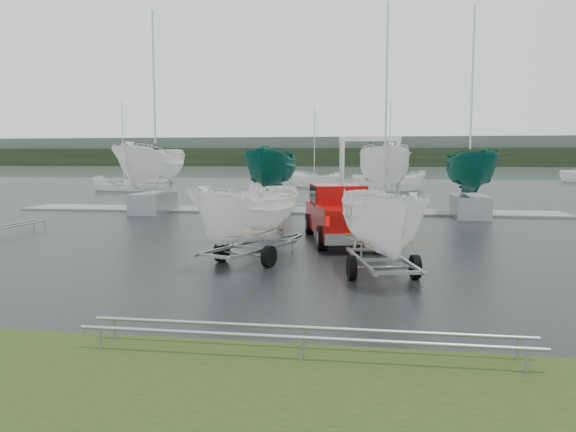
{
  "coord_description": "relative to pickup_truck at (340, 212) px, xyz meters",
  "views": [
    {
      "loc": [
        5.04,
        -17.78,
        3.02
      ],
      "look_at": [
        2.4,
        -0.65,
        1.2
      ],
      "focal_mm": 35.0,
      "sensor_mm": 36.0,
      "label": 1
    }
  ],
  "objects": [
    {
      "name": "mast_rack_2",
      "position": [
        0.17,
        -12.16,
        -0.69
      ],
      "size": [
        7.0,
        0.56,
        0.06
      ],
      "color": "#919499",
      "rests_on": "ground"
    },
    {
      "name": "far_hill",
      "position": [
        -3.83,
        175.34,
        3.96
      ],
      "size": [
        300.0,
        6.0,
        10.0
      ],
      "primitive_type": "cube",
      "color": "#4C5651",
      "rests_on": "ground"
    },
    {
      "name": "pickup_truck",
      "position": [
        0.0,
        0.0,
        0.0
      ],
      "size": [
        3.29,
        6.29,
        1.99
      ],
      "rotation": [
        0.0,
        0.0,
        0.22
      ],
      "color": "#8A0907",
      "rests_on": "ground"
    },
    {
      "name": "trailer_hitched",
      "position": [
        1.42,
        -6.34,
        1.75
      ],
      "size": [
        2.1,
        3.77,
        5.14
      ],
      "rotation": [
        0.0,
        0.0,
        0.22
      ],
      "color": "#919499",
      "rests_on": "ground"
    },
    {
      "name": "moored_boat_2",
      "position": [
        2.54,
        30.84,
        -1.03
      ],
      "size": [
        3.53,
        3.49,
        11.57
      ],
      "rotation": [
        0.0,
        0.0,
        1.93
      ],
      "color": "white",
      "rests_on": "ground"
    },
    {
      "name": "keelboat_3",
      "position": [
        5.97,
        8.64,
        2.55
      ],
      "size": [
        2.27,
        3.2,
        10.43
      ],
      "color": "#919499",
      "rests_on": "ground"
    },
    {
      "name": "moored_boat_1",
      "position": [
        -4.8,
        36.05,
        -1.03
      ],
      "size": [
        3.64,
        3.62,
        11.42
      ],
      "rotation": [
        0.0,
        0.0,
        4.1
      ],
      "color": "white",
      "rests_on": "ground"
    },
    {
      "name": "lake",
      "position": [
        -3.83,
        97.34,
        -1.05
      ],
      "size": [
        300.0,
        300.0,
        0.0
      ],
      "primitive_type": "plane",
      "color": "slate",
      "rests_on": "ground"
    },
    {
      "name": "keelboat_2",
      "position": [
        1.74,
        8.34,
        2.99
      ],
      "size": [
        2.53,
        3.2,
        10.71
      ],
      "color": "#919499",
      "rests_on": "ground"
    },
    {
      "name": "dock",
      "position": [
        -3.83,
        10.34,
        -0.99
      ],
      "size": [
        30.0,
        3.0,
        0.12
      ],
      "primitive_type": "cube",
      "color": "gray",
      "rests_on": "ground"
    },
    {
      "name": "grass_verge",
      "position": [
        -3.83,
        -13.66,
        -1.03
      ],
      "size": [
        40.0,
        40.0,
        0.0
      ],
      "primitive_type": "plane",
      "color": "black",
      "rests_on": "ground"
    },
    {
      "name": "keelboat_0",
      "position": [
        -10.6,
        8.34,
        3.1
      ],
      "size": [
        2.6,
        3.2,
        10.77
      ],
      "color": "#919499",
      "rests_on": "ground"
    },
    {
      "name": "moored_boat_0",
      "position": [
        -21.2,
        27.49,
        -1.03
      ],
      "size": [
        2.33,
        2.27,
        11.01
      ],
      "rotation": [
        0.0,
        0.0,
        1.57
      ],
      "color": "white",
      "rests_on": "ground"
    },
    {
      "name": "boat_hoist",
      "position": [
        0.95,
        10.34,
        1.63
      ],
      "size": [
        3.3,
        2.18,
        4.12
      ],
      "color": "silver",
      "rests_on": "ground"
    },
    {
      "name": "moored_boat_3",
      "position": [
        25.95,
        53.66,
        -1.03
      ],
      "size": [
        3.84,
        3.85,
        11.58
      ],
      "rotation": [
        0.0,
        0.0,
        2.43
      ],
      "color": "white",
      "rests_on": "ground"
    },
    {
      "name": "ground_plane",
      "position": [
        -3.83,
        -2.66,
        -1.04
      ],
      "size": [
        120.0,
        120.0,
        0.0
      ],
      "primitive_type": "plane",
      "color": "black",
      "rests_on": "ground"
    },
    {
      "name": "treeline",
      "position": [
        -3.83,
        167.34,
        1.96
      ],
      "size": [
        300.0,
        8.0,
        6.0
      ],
      "primitive_type": "cube",
      "color": "black",
      "rests_on": "ground"
    },
    {
      "name": "trailer_parked",
      "position": [
        -2.31,
        -5.0,
        1.79
      ],
      "size": [
        2.37,
        3.79,
        5.22
      ],
      "rotation": [
        0.0,
        0.0,
        -0.36
      ],
      "color": "#919499",
      "rests_on": "ground"
    },
    {
      "name": "keelboat_1",
      "position": [
        -4.08,
        8.54,
        2.74
      ],
      "size": [
        2.38,
        3.2,
        7.44
      ],
      "color": "#919499",
      "rests_on": "ground"
    }
  ]
}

